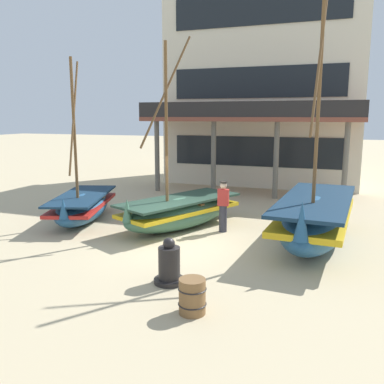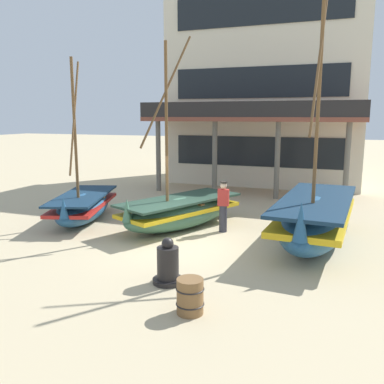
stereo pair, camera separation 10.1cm
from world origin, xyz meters
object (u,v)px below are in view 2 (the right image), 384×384
Objects in this scene: fishing_boat_centre_large at (315,219)px; harbor_building_main at (268,86)px; wooden_barrel at (190,296)px; fishing_boat_far_right at (83,206)px; fishing_boat_near_left at (179,211)px; capstan_winch at (168,265)px; fisherman_by_hull at (223,207)px.

fishing_boat_centre_large is 0.76× the size of harbor_building_main.
fishing_boat_far_right is at bearing 139.21° from wooden_barrel.
fishing_boat_near_left reaches higher than capstan_winch.
harbor_building_main is at bearing 92.68° from capstan_winch.
fishing_boat_centre_large is at bearing 55.25° from capstan_winch.
fishing_boat_far_right is 5.20m from fisherman_by_hull.
capstan_winch is 16.57m from harbor_building_main.
fishing_boat_centre_large is at bearing -72.54° from harbor_building_main.
fishing_boat_centre_large is 1.45× the size of fishing_boat_far_right.
harbor_building_main is (-1.74, 17.00, 5.04)m from wooden_barrel.
fishing_boat_near_left reaches higher than fishing_boat_far_right.
wooden_barrel is at bearing -109.47° from fishing_boat_centre_large.
fisherman_by_hull is at bearing -86.27° from harbor_building_main.
harbor_building_main reaches higher than fishing_boat_centre_large.
fishing_boat_centre_large is 5.11m from capstan_winch.
fishing_boat_centre_large is at bearing 0.53° from fishing_boat_far_right.
capstan_winch is at bearing 129.55° from wooden_barrel.
fishing_boat_far_right is at bearing -175.88° from fisherman_by_hull.
fishing_boat_far_right is 8.16m from wooden_barrel.
fishing_boat_centre_large is at bearing -5.86° from fisherman_by_hull.
wooden_barrel is (2.51, -5.60, -0.23)m from fishing_boat_near_left.
capstan_winch is at bearing -124.75° from fishing_boat_centre_large.
fishing_boat_centre_large is 13.01m from harbor_building_main.
harbor_building_main is at bearing 86.15° from fishing_boat_near_left.
wooden_barrel is at bearing -84.16° from harbor_building_main.
fishing_boat_near_left is 12.40m from harbor_building_main.
fishing_boat_far_right is at bearing -110.81° from harbor_building_main.
wooden_barrel is 0.06× the size of harbor_building_main.
harbor_building_main reaches higher than fisherman_by_hull.
fisherman_by_hull is at bearing 3.86° from fishing_boat_near_left.
fisherman_by_hull is 5.81m from wooden_barrel.
fishing_boat_far_right is 6.61m from capstan_winch.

